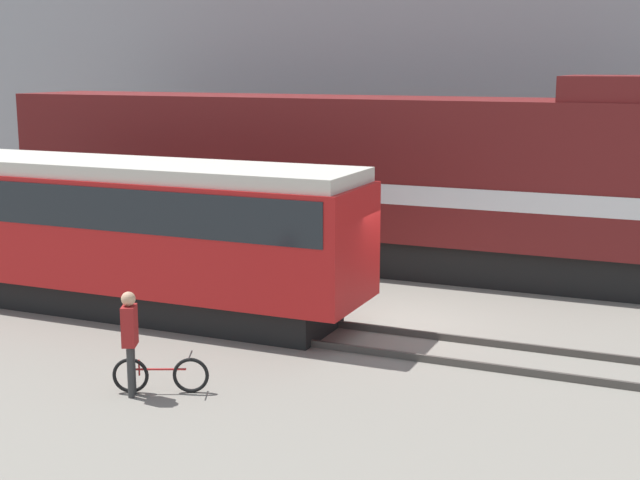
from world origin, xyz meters
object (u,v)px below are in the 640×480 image
object	(u,v)px
freight_locomotive	(329,176)
person	(130,332)
streetcar	(111,225)
bicycle	(161,375)

from	to	relation	value
freight_locomotive	person	distance (m)	10.94
freight_locomotive	streetcar	distance (m)	6.99
streetcar	bicycle	distance (m)	5.84
streetcar	bicycle	size ratio (longest dim) A/B	7.80
streetcar	person	xyz separation A→B (m)	(3.53, -4.34, -0.84)
freight_locomotive	streetcar	size ratio (longest dim) A/B	1.58
bicycle	person	distance (m)	0.93
streetcar	freight_locomotive	bearing A→B (deg)	68.30
freight_locomotive	person	size ratio (longest dim) A/B	10.39
streetcar	person	world-z (taller)	streetcar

